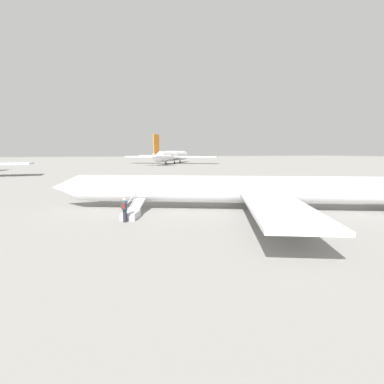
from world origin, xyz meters
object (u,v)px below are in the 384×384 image
Objects in this scene: airplane_far_center at (172,156)px; boarding_stairs at (132,213)px; passenger at (125,208)px; airplane_main at (254,189)px.

boarding_stairs is (32.41, 99.39, -2.91)m from airplane_far_center.
passenger is at bearing 177.91° from boarding_stairs.
airplane_far_center reaches higher than boarding_stairs.
passenger is (0.73, 1.45, 0.65)m from boarding_stairs.
airplane_main is 0.70× the size of airplane_far_center.
airplane_far_center reaches higher than airplane_main.
passenger reaches higher than boarding_stairs.
boarding_stairs is at bearing -2.09° from passenger.
airplane_far_center is 26.35× the size of passenger.
airplane_far_center is (-22.17, -100.02, 1.49)m from airplane_main.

